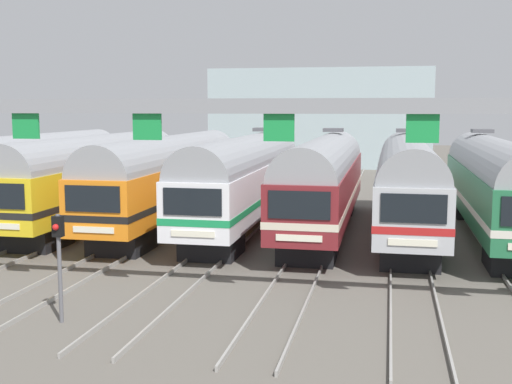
% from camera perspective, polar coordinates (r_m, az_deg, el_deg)
% --- Properties ---
extents(ground_plane, '(160.00, 160.00, 0.00)m').
position_cam_1_polar(ground_plane, '(33.52, -0.98, -3.26)').
color(ground_plane, '#5B564F').
extents(track_bed, '(25.75, 70.00, 0.15)m').
position_cam_1_polar(track_bed, '(50.05, 3.27, 0.36)').
color(track_bed, gray).
rests_on(track_bed, ground).
extents(commuter_train_blue, '(2.88, 18.06, 4.77)m').
position_cam_1_polar(commuter_train_blue, '(37.67, -19.30, 1.63)').
color(commuter_train_blue, '#284C9E').
rests_on(commuter_train_blue, ground).
extents(commuter_train_yellow, '(2.88, 18.06, 4.77)m').
position_cam_1_polar(commuter_train_yellow, '(35.76, -13.74, 1.55)').
color(commuter_train_yellow, gold).
rests_on(commuter_train_yellow, ground).
extents(commuter_train_orange, '(2.88, 18.06, 4.77)m').
position_cam_1_polar(commuter_train_orange, '(34.23, -7.61, 1.44)').
color(commuter_train_orange, orange).
rests_on(commuter_train_orange, ground).
extents(commuter_train_white, '(2.88, 18.06, 5.05)m').
position_cam_1_polar(commuter_train_white, '(33.13, -0.99, 1.31)').
color(commuter_train_white, white).
rests_on(commuter_train_white, ground).
extents(commuter_train_maroon, '(2.88, 18.06, 5.05)m').
position_cam_1_polar(commuter_train_maroon, '(32.49, 5.98, 1.16)').
color(commuter_train_maroon, maroon).
rests_on(commuter_train_maroon, ground).
extents(commuter_train_stainless, '(2.88, 18.06, 5.05)m').
position_cam_1_polar(commuter_train_stainless, '(32.35, 13.12, 0.98)').
color(commuter_train_stainless, '#B2B5BA').
rests_on(commuter_train_stainless, ground).
extents(commuter_train_green, '(2.88, 18.06, 5.05)m').
position_cam_1_polar(commuter_train_green, '(32.71, 20.21, 0.78)').
color(commuter_train_green, '#236B42').
rests_on(commuter_train_green, ground).
extents(catenary_gantry, '(29.48, 0.44, 6.97)m').
position_cam_1_polar(catenary_gantry, '(20.00, -9.51, 5.09)').
color(catenary_gantry, gray).
rests_on(catenary_gantry, ground).
extents(yard_signal_mast, '(0.28, 0.35, 3.19)m').
position_cam_1_polar(yard_signal_mast, '(19.51, -16.92, -4.70)').
color(yard_signal_mast, '#59595E').
rests_on(yard_signal_mast, ground).
extents(maintenance_building, '(22.97, 10.00, 10.25)m').
position_cam_1_polar(maintenance_building, '(71.51, 5.81, 6.50)').
color(maintenance_building, '#9EB2B7').
rests_on(maintenance_building, ground).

